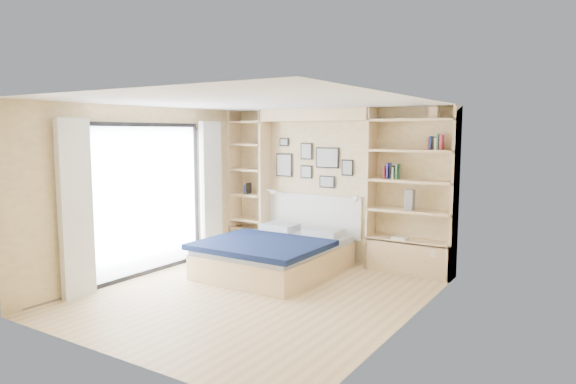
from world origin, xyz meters
The scene contains 9 objects.
ground centered at (0.00, 0.00, 0.00)m, with size 4.50×4.50×0.00m, color #E1BF87.
room_shell centered at (-0.39, 1.52, 1.08)m, with size 4.50×4.50×4.50m.
bed centered at (-0.41, 1.07, 0.28)m, with size 1.78×2.28×1.07m.
photo_gallery centered at (-0.45, 2.22, 1.60)m, with size 1.48×0.02×0.82m.
reading_lamps centered at (-0.30, 2.00, 1.10)m, with size 1.92×0.12×0.15m.
shelf_decor centered at (1.11, 2.07, 1.69)m, with size 3.50×0.23×2.03m.
deck centered at (-3.60, 0.00, 0.00)m, with size 3.20×4.00×0.05m, color #685C4D.
deck_chair centered at (-3.84, 0.82, 0.39)m, with size 0.76×0.94×0.82m.
shipping_container centered at (-10.49, 3.30, 1.24)m, with size 2.38×5.94×2.48m, color navy.
Camera 1 is at (3.85, -5.29, 2.12)m, focal length 32.00 mm.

